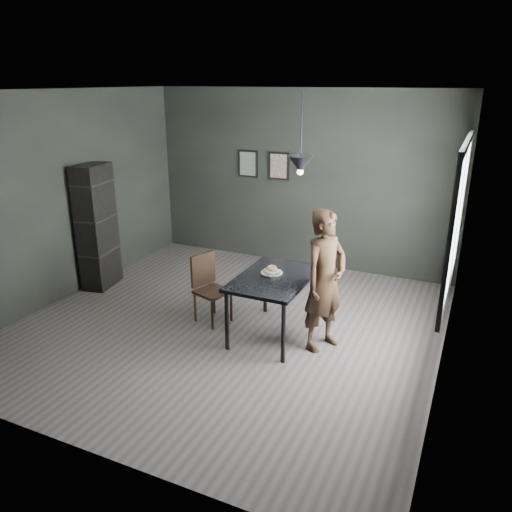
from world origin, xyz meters
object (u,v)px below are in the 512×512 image
at_px(white_plate, 272,273).
at_px(pendant_lamp, 300,164).
at_px(cafe_table, 274,283).
at_px(shelf_unit, 97,227).
at_px(woman, 325,281).
at_px(wood_chair, 208,283).

bearing_deg(white_plate, pendant_lamp, 5.63).
bearing_deg(cafe_table, white_plate, 128.50).
height_order(cafe_table, shelf_unit, shelf_unit).
height_order(woman, wood_chair, woman).
xyz_separation_m(wood_chair, pendant_lamp, (1.15, 0.07, 1.56)).
bearing_deg(white_plate, woman, -7.56).
height_order(white_plate, pendant_lamp, pendant_lamp).
bearing_deg(woman, white_plate, 107.17).
height_order(white_plate, wood_chair, wood_chair).
relative_size(cafe_table, shelf_unit, 0.67).
relative_size(white_plate, shelf_unit, 0.13).
xyz_separation_m(cafe_table, wood_chair, (-0.90, 0.03, -0.18)).
xyz_separation_m(woman, pendant_lamp, (-0.37, 0.12, 1.24)).
bearing_deg(shelf_unit, woman, -16.21).
relative_size(woman, wood_chair, 1.87).
bearing_deg(woman, shelf_unit, 108.51).
bearing_deg(pendant_lamp, woman, -18.00).
distance_m(cafe_table, pendant_lamp, 1.41).
distance_m(white_plate, shelf_unit, 2.88).
bearing_deg(woman, wood_chair, 112.69).
relative_size(woman, pendant_lamp, 1.87).
xyz_separation_m(woman, wood_chair, (-1.52, 0.05, -0.32)).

